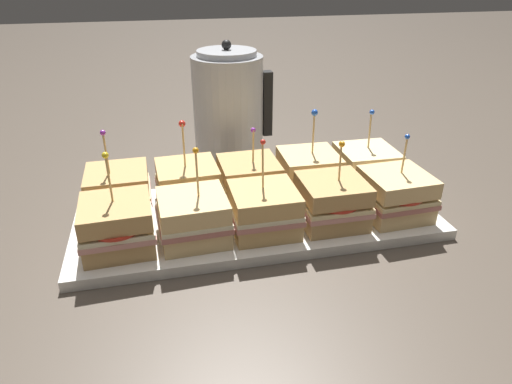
{
  "coord_description": "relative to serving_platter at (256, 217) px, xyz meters",
  "views": [
    {
      "loc": [
        -0.15,
        -0.67,
        0.41
      ],
      "look_at": [
        0.0,
        0.0,
        0.06
      ],
      "focal_mm": 32.0,
      "sensor_mm": 36.0,
      "label": 1
    }
  ],
  "objects": [
    {
      "name": "sandwich_back_center",
      "position": [
        0.0,
        0.06,
        0.05
      ],
      "size": [
        0.11,
        0.11,
        0.14
      ],
      "color": "tan",
      "rests_on": "serving_platter"
    },
    {
      "name": "sandwich_front_far_right",
      "position": [
        0.23,
        -0.06,
        0.05
      ],
      "size": [
        0.11,
        0.11,
        0.14
      ],
      "color": "#DBB77A",
      "rests_on": "serving_platter"
    },
    {
      "name": "serving_platter",
      "position": [
        0.0,
        0.0,
        0.0
      ],
      "size": [
        0.62,
        0.26,
        0.02
      ],
      "color": "white",
      "rests_on": "ground_plane"
    },
    {
      "name": "kettle_steel",
      "position": [
        0.0,
        0.27,
        0.11
      ],
      "size": [
        0.17,
        0.15,
        0.27
      ],
      "color": "#B7BABF",
      "rests_on": "ground_plane"
    },
    {
      "name": "sandwich_front_left",
      "position": [
        -0.11,
        -0.06,
        0.05
      ],
      "size": [
        0.11,
        0.11,
        0.15
      ],
      "color": "#DBB77A",
      "rests_on": "serving_platter"
    },
    {
      "name": "sandwich_back_far_right",
      "position": [
        0.23,
        0.06,
        0.05
      ],
      "size": [
        0.11,
        0.11,
        0.15
      ],
      "color": "beige",
      "rests_on": "serving_platter"
    },
    {
      "name": "sandwich_back_right",
      "position": [
        0.11,
        0.06,
        0.05
      ],
      "size": [
        0.11,
        0.11,
        0.16
      ],
      "color": "#DBB77A",
      "rests_on": "serving_platter"
    },
    {
      "name": "sandwich_front_far_left",
      "position": [
        -0.23,
        -0.06,
        0.05
      ],
      "size": [
        0.11,
        0.11,
        0.15
      ],
      "color": "tan",
      "rests_on": "serving_platter"
    },
    {
      "name": "sandwich_back_far_left",
      "position": [
        -0.23,
        0.06,
        0.05
      ],
      "size": [
        0.11,
        0.11,
        0.15
      ],
      "color": "tan",
      "rests_on": "serving_platter"
    },
    {
      "name": "sandwich_front_right",
      "position": [
        0.12,
        -0.06,
        0.05
      ],
      "size": [
        0.11,
        0.11,
        0.14
      ],
      "color": "tan",
      "rests_on": "serving_platter"
    },
    {
      "name": "sandwich_front_center",
      "position": [
        -0.0,
        -0.06,
        0.05
      ],
      "size": [
        0.11,
        0.11,
        0.15
      ],
      "color": "tan",
      "rests_on": "serving_platter"
    },
    {
      "name": "ground_plane",
      "position": [
        0.0,
        0.0,
        -0.01
      ],
      "size": [
        6.0,
        6.0,
        0.0
      ],
      "primitive_type": "plane",
      "color": "#4C4238"
    },
    {
      "name": "sandwich_back_left",
      "position": [
        -0.11,
        0.05,
        0.05
      ],
      "size": [
        0.11,
        0.11,
        0.16
      ],
      "color": "tan",
      "rests_on": "serving_platter"
    }
  ]
}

